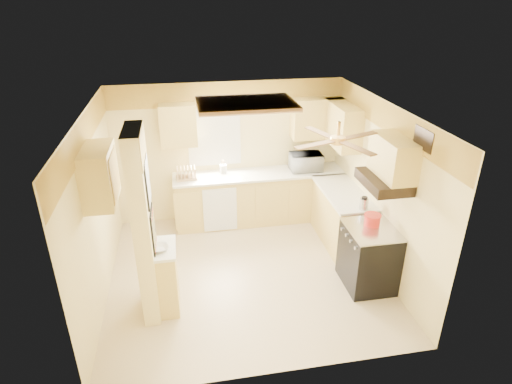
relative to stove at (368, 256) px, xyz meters
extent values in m
plane|color=#C7B08A|center=(-1.67, 0.55, -0.46)|extent=(4.00, 4.00, 0.00)
plane|color=white|center=(-1.67, 0.55, 2.04)|extent=(4.00, 4.00, 0.00)
plane|color=#EFDA92|center=(-1.67, 2.45, 0.79)|extent=(4.00, 0.00, 4.00)
plane|color=#EFDA92|center=(-1.67, -1.35, 0.79)|extent=(4.00, 0.00, 4.00)
plane|color=#EFDA92|center=(-3.67, 0.55, 0.79)|extent=(0.00, 3.80, 3.80)
plane|color=#EFDA92|center=(0.33, 0.55, 0.79)|extent=(0.00, 3.80, 3.80)
cube|color=#FFD64B|center=(-1.67, 2.43, 1.84)|extent=(4.00, 0.02, 0.40)
cube|color=#EFDA92|center=(-3.02, 0.00, 0.79)|extent=(0.20, 0.70, 2.50)
cube|color=#E4C766|center=(-2.80, 0.00, -0.01)|extent=(0.25, 0.55, 0.90)
cube|color=silver|center=(-2.80, 0.00, 0.46)|extent=(0.28, 0.58, 0.04)
cube|color=#E4C766|center=(-1.17, 2.15, -0.01)|extent=(3.00, 0.60, 0.90)
cube|color=#E4C766|center=(0.03, 1.15, -0.01)|extent=(0.60, 1.40, 0.90)
cube|color=silver|center=(-1.17, 2.14, 0.46)|extent=(3.04, 0.64, 0.04)
cube|color=silver|center=(0.02, 1.15, 0.46)|extent=(0.64, 1.44, 0.04)
cube|color=white|center=(-1.92, 1.84, -0.03)|extent=(0.58, 0.02, 0.80)
cube|color=white|center=(-1.92, 2.44, 1.09)|extent=(0.92, 0.02, 1.02)
cube|color=white|center=(-1.92, 2.44, 1.09)|extent=(0.80, 0.02, 0.90)
cube|color=#E4C766|center=(-2.52, 2.27, 1.39)|extent=(0.60, 0.35, 0.70)
cube|color=#E4C766|center=(-0.12, 2.27, 1.39)|extent=(0.90, 0.35, 0.70)
cube|color=#E4C766|center=(0.16, 1.80, 1.39)|extent=(0.35, 1.00, 0.70)
cube|color=#E4C766|center=(-3.49, 0.30, 1.39)|extent=(0.35, 0.75, 0.70)
cube|color=#E4C766|center=(0.16, 0.00, 1.49)|extent=(0.35, 0.76, 0.52)
cube|color=black|center=(0.00, 0.00, -0.01)|extent=(0.65, 0.76, 0.90)
cube|color=silver|center=(0.00, 0.00, 0.44)|extent=(0.66, 0.77, 0.02)
cylinder|color=silver|center=(-0.33, -0.25, 0.34)|extent=(0.03, 0.05, 0.05)
cylinder|color=silver|center=(-0.33, -0.08, 0.34)|extent=(0.03, 0.05, 0.05)
cylinder|color=silver|center=(-0.33, 0.08, 0.34)|extent=(0.03, 0.05, 0.05)
cylinder|color=silver|center=(-0.33, 0.25, 0.34)|extent=(0.03, 0.05, 0.05)
cube|color=black|center=(0.07, 0.00, 1.16)|extent=(0.50, 0.76, 0.14)
cube|color=black|center=(-2.91, 0.00, 1.39)|extent=(0.02, 0.42, 0.57)
cube|color=white|center=(-2.90, 0.00, 1.39)|extent=(0.01, 0.37, 0.52)
cube|color=black|center=(-2.91, 0.00, 0.74)|extent=(0.02, 0.42, 0.57)
cube|color=yellow|center=(-2.90, 0.00, 0.74)|extent=(0.01, 0.37, 0.52)
cube|color=brown|center=(-1.57, 1.05, 2.00)|extent=(1.35, 0.95, 0.06)
cube|color=white|center=(-1.57, 1.05, 1.97)|extent=(1.15, 0.75, 0.02)
cylinder|color=gold|center=(-0.67, -0.15, 1.96)|extent=(0.04, 0.04, 0.16)
cylinder|color=gold|center=(-0.67, -0.15, 1.82)|extent=(0.18, 0.18, 0.08)
cube|color=brown|center=(-0.37, -0.04, 1.82)|extent=(0.55, 0.28, 0.01)
cube|color=brown|center=(-0.78, 0.15, 1.82)|extent=(0.28, 0.55, 0.01)
cube|color=brown|center=(-0.97, -0.26, 1.82)|extent=(0.55, 0.28, 0.01)
cube|color=brown|center=(-0.56, -0.45, 1.82)|extent=(0.28, 0.55, 0.01)
cube|color=black|center=(0.31, -0.35, 1.84)|extent=(0.02, 0.40, 0.25)
imported|color=white|center=(-0.33, 2.13, 0.64)|extent=(0.57, 0.40, 0.31)
imported|color=white|center=(-2.85, -0.06, 0.51)|extent=(0.27, 0.27, 0.05)
cylinder|color=red|center=(0.04, 0.11, 0.52)|extent=(0.22, 0.22, 0.14)
cylinder|color=red|center=(0.04, 0.11, 0.60)|extent=(0.24, 0.24, 0.02)
cylinder|color=silver|center=(0.09, 0.52, 0.57)|extent=(0.13, 0.13, 0.17)
cylinder|color=black|center=(0.09, 0.52, 0.67)|extent=(0.09, 0.09, 0.03)
cube|color=tan|center=(-2.45, 2.13, 0.50)|extent=(0.36, 0.28, 0.04)
cube|color=tan|center=(-2.59, 2.13, 0.58)|extent=(0.02, 0.23, 0.20)
cube|color=tan|center=(-2.53, 2.13, 0.58)|extent=(0.02, 0.23, 0.20)
cube|color=tan|center=(-2.48, 2.13, 0.58)|extent=(0.02, 0.23, 0.20)
cube|color=tan|center=(-2.42, 2.13, 0.58)|extent=(0.02, 0.23, 0.20)
cube|color=tan|center=(-2.36, 2.13, 0.58)|extent=(0.02, 0.23, 0.20)
cube|color=tan|center=(-2.30, 2.13, 0.58)|extent=(0.02, 0.23, 0.20)
cylinder|color=white|center=(-2.53, 2.13, 0.58)|extent=(0.01, 0.20, 0.20)
cylinder|color=white|center=(-2.42, 2.13, 0.58)|extent=(0.01, 0.20, 0.20)
cylinder|color=white|center=(-1.80, 2.26, 0.56)|extent=(0.12, 0.12, 0.16)
cylinder|color=tan|center=(-1.78, 2.26, 0.60)|extent=(0.01, 0.01, 0.24)
cylinder|color=tan|center=(-1.80, 2.28, 0.60)|extent=(0.01, 0.01, 0.24)
cylinder|color=tan|center=(-1.82, 2.25, 0.60)|extent=(0.01, 0.01, 0.24)
cylinder|color=tan|center=(-1.80, 2.23, 0.60)|extent=(0.01, 0.01, 0.24)
camera|label=1|loc=(-2.47, -4.70, 3.43)|focal=30.00mm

